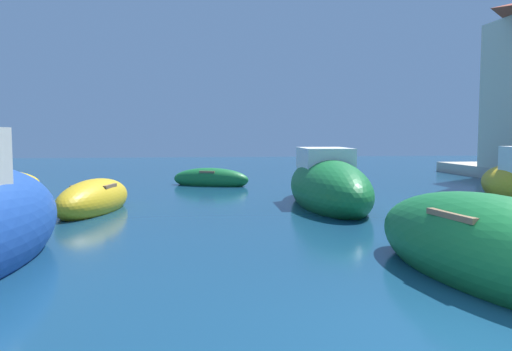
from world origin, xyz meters
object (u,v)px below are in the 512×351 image
at_px(moored_boat_6, 490,250).
at_px(moored_boat_8, 94,200).
at_px(moored_boat_2, 328,186).
at_px(moored_boat_5, 211,179).

xyz_separation_m(moored_boat_6, moored_boat_8, (-6.51, 7.25, -0.12)).
height_order(moored_boat_2, moored_boat_8, moored_boat_2).
bearing_deg(moored_boat_2, moored_boat_6, 3.97).
relative_size(moored_boat_5, moored_boat_8, 0.82).
bearing_deg(moored_boat_5, moored_boat_8, -92.59).
bearing_deg(moored_boat_5, moored_boat_6, -51.95).
distance_m(moored_boat_5, moored_boat_6, 13.98).
height_order(moored_boat_6, moored_boat_8, moored_boat_6).
height_order(moored_boat_5, moored_boat_6, moored_boat_6).
bearing_deg(moored_boat_6, moored_boat_2, 173.64).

